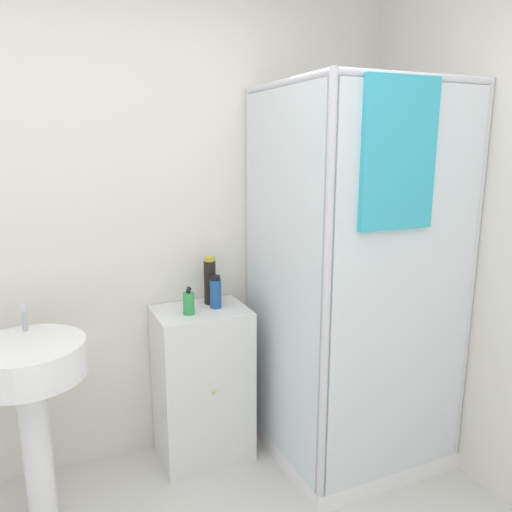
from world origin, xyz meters
TOP-DOWN VIEW (x-y plane):
  - wall_back at (0.00, 1.70)m, footprint 6.40×0.06m
  - shower_enclosure at (1.18, 1.16)m, footprint 0.86×0.89m
  - vanity_cabinet at (0.48, 1.48)m, footprint 0.48×0.38m
  - sink at (-0.35, 1.30)m, footprint 0.48×0.48m
  - soap_dispenser at (0.40, 1.44)m, footprint 0.06×0.06m
  - shampoo_bottle_tall_black at (0.56, 1.56)m, footprint 0.06×0.06m
  - shampoo_bottle_blue at (0.56, 1.48)m, footprint 0.06×0.06m

SIDE VIEW (x-z plane):
  - vanity_cabinet at x=0.48m, z-range 0.00..0.84m
  - shower_enclosure at x=1.18m, z-range -0.43..1.54m
  - sink at x=-0.35m, z-range 0.19..1.18m
  - soap_dispenser at x=0.40m, z-range 0.83..0.97m
  - shampoo_bottle_blue at x=0.56m, z-range 0.84..1.01m
  - shampoo_bottle_tall_black at x=0.56m, z-range 0.84..1.09m
  - wall_back at x=0.00m, z-range 0.00..2.50m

